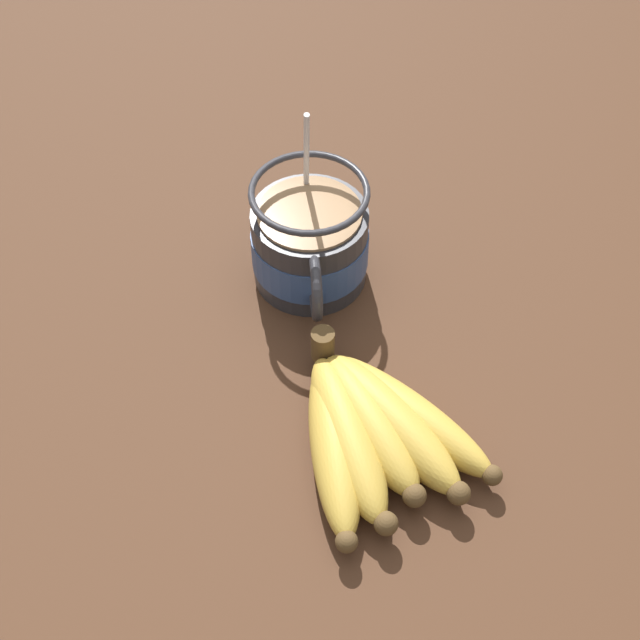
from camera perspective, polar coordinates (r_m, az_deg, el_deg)
The scene contains 3 objects.
table at distance 82.87cm, azimuth 0.55°, elevation 0.80°, with size 128.16×128.16×3.90cm.
coffee_mug at distance 79.80cm, azimuth -0.65°, elevation 4.93°, with size 14.39×10.57×17.03cm.
banana_bunch at distance 70.58cm, azimuth 3.32°, elevation -6.96°, with size 19.09×15.03×4.33cm.
Camera 1 is at (52.74, -5.21, 65.65)cm, focal length 50.00 mm.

